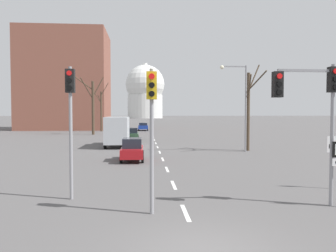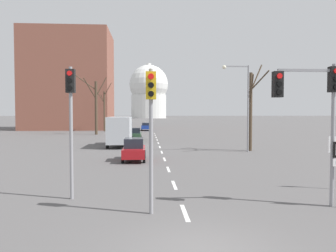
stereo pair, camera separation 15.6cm
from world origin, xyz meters
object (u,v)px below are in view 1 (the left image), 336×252
at_px(sedan_mid_centre, 132,134).
at_px(delivery_truck, 118,130).
at_px(street_lamp_right, 241,98).
at_px(traffic_signal_near_right, 314,98).
at_px(sedan_near_right, 143,126).
at_px(speed_limit_sign, 333,152).
at_px(traffic_signal_near_left, 70,108).
at_px(traffic_signal_centre_tall, 152,113).
at_px(sedan_near_left, 132,150).

distance_m(sedan_mid_centre, delivery_truck, 7.29).
height_order(street_lamp_right, delivery_truck, street_lamp_right).
bearing_deg(street_lamp_right, traffic_signal_near_right, -98.02).
xyz_separation_m(traffic_signal_near_right, sedan_near_right, (-6.42, 54.34, -3.28)).
xyz_separation_m(speed_limit_sign, street_lamp_right, (0.03, 14.68, 3.19)).
bearing_deg(street_lamp_right, traffic_signal_near_left, -127.12).
relative_size(traffic_signal_centre_tall, traffic_signal_near_left, 0.94).
distance_m(traffic_signal_centre_tall, sedan_near_right, 54.91).
distance_m(street_lamp_right, delivery_truck, 13.37).
height_order(sedan_near_right, delivery_truck, delivery_truck).
height_order(traffic_signal_near_left, delivery_truck, traffic_signal_near_left).
distance_m(street_lamp_right, sedan_mid_centre, 17.07).
xyz_separation_m(traffic_signal_near_right, sedan_near_left, (-7.25, 12.49, -3.28)).
height_order(speed_limit_sign, street_lamp_right, street_lamp_right).
height_order(sedan_near_left, sedan_near_right, sedan_near_left).
distance_m(traffic_signal_near_right, sedan_near_left, 14.81).
bearing_deg(traffic_signal_near_left, delivery_truck, 89.28).
bearing_deg(delivery_truck, traffic_signal_near_right, -68.55).
distance_m(street_lamp_right, sedan_near_right, 38.24).
height_order(speed_limit_sign, delivery_truck, delivery_truck).
distance_m(traffic_signal_near_left, sedan_near_right, 52.80).
height_order(traffic_signal_near_left, street_lamp_right, street_lamp_right).
distance_m(traffic_signal_centre_tall, street_lamp_right, 19.87).
relative_size(sedan_near_left, delivery_truck, 0.53).
xyz_separation_m(traffic_signal_near_right, traffic_signal_near_left, (-9.40, 1.71, -0.33)).
xyz_separation_m(traffic_signal_centre_tall, delivery_truck, (-2.98, 23.73, -1.85)).
relative_size(traffic_signal_near_left, sedan_near_left, 1.43).
height_order(traffic_signal_near_left, sedan_mid_centre, traffic_signal_near_left).
relative_size(street_lamp_right, delivery_truck, 1.09).
bearing_deg(traffic_signal_centre_tall, traffic_signal_near_left, 145.86).
height_order(street_lamp_right, sedan_near_left, street_lamp_right).
xyz_separation_m(speed_limit_sign, delivery_truck, (-11.55, 20.54, -0.01)).
distance_m(sedan_near_left, delivery_truck, 10.94).
height_order(speed_limit_sign, sedan_near_right, speed_limit_sign).
distance_m(speed_limit_sign, sedan_near_left, 13.79).
height_order(traffic_signal_centre_tall, sedan_mid_centre, traffic_signal_centre_tall).
relative_size(traffic_signal_near_right, traffic_signal_centre_tall, 1.06).
xyz_separation_m(traffic_signal_near_right, delivery_truck, (-9.13, 23.23, -2.41)).
relative_size(traffic_signal_near_left, sedan_near_right, 1.22).
xyz_separation_m(traffic_signal_near_left, speed_limit_sign, (11.82, 0.98, -2.07)).
bearing_deg(traffic_signal_near_left, speed_limit_sign, 4.72).
height_order(traffic_signal_near_right, sedan_mid_centre, traffic_signal_near_right).
relative_size(traffic_signal_near_left, sedan_mid_centre, 1.34).
bearing_deg(street_lamp_right, speed_limit_sign, -90.11).
distance_m(traffic_signal_near_left, speed_limit_sign, 12.04).
distance_m(traffic_signal_centre_tall, sedan_mid_centre, 31.02).
xyz_separation_m(street_lamp_right, sedan_near_left, (-9.70, -4.88, -4.07)).
bearing_deg(delivery_truck, traffic_signal_near_left, -90.72).
xyz_separation_m(traffic_signal_near_right, traffic_signal_centre_tall, (-6.15, -0.49, -0.56)).
relative_size(speed_limit_sign, sedan_near_right, 0.57).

